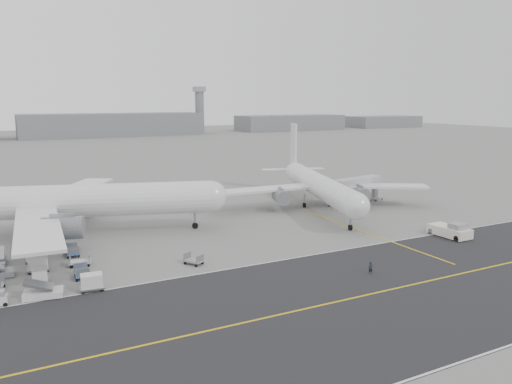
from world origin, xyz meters
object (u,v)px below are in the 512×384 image
airliner_b (318,185)px  airliner_a (57,202)px  jet_bridge (356,185)px  control_tower (200,109)px  pushback_tug (451,231)px  ground_crew_a (371,268)px

airliner_b → airliner_a: bearing=-165.0°
airliner_a → jet_bridge: size_ratio=3.51×
control_tower → pushback_tug: control_tower is taller
airliner_b → pushback_tug: size_ratio=5.20×
airliner_a → airliner_b: airliner_a is taller
airliner_a → ground_crew_a: (34.16, -39.69, -4.88)m
pushback_tug → jet_bridge: (2.81, 28.70, 3.10)m
airliner_a → pushback_tug: bearing=-101.5°
control_tower → ground_crew_a: bearing=-106.7°
pushback_tug → airliner_b: bearing=100.0°
control_tower → jet_bridge: (-56.40, -240.81, -12.10)m
control_tower → airliner_a: size_ratio=0.56×
airliner_b → ground_crew_a: (-17.37, -37.80, -3.99)m
airliner_a → jet_bridge: bearing=-75.7°
ground_crew_a → pushback_tug: bearing=34.2°
control_tower → pushback_tug: size_ratio=3.44×
airliner_a → ground_crew_a: 52.59m
pushback_tug → jet_bridge: size_ratio=0.57×
control_tower → ground_crew_a: 290.16m
ground_crew_a → control_tower: bearing=88.8°
jet_bridge → airliner_b: bearing=162.7°
control_tower → airliner_b: 248.89m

